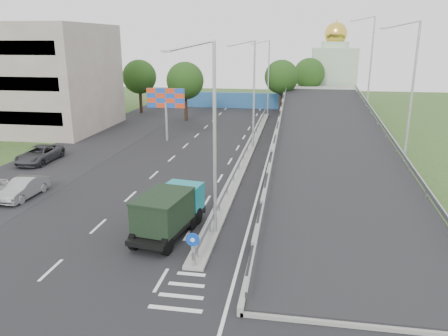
% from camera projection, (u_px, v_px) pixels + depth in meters
% --- Properties ---
extents(ground, '(160.00, 160.00, 0.00)m').
position_uv_depth(ground, '(182.00, 296.00, 18.18)').
color(ground, '#2D4C1E').
rests_on(ground, ground).
extents(road_surface, '(26.00, 90.00, 0.04)m').
position_uv_depth(road_surface, '(208.00, 164.00, 37.58)').
color(road_surface, black).
rests_on(road_surface, ground).
extents(parking_strip, '(8.00, 90.00, 0.05)m').
position_uv_depth(parking_strip, '(68.00, 157.00, 39.65)').
color(parking_strip, black).
rests_on(parking_strip, ground).
extents(median, '(1.00, 44.00, 0.20)m').
position_uv_depth(median, '(248.00, 153.00, 40.86)').
color(median, gray).
rests_on(median, ground).
extents(overpass_ramp, '(10.00, 50.00, 3.50)m').
position_uv_depth(overpass_ramp, '(331.00, 138.00, 39.20)').
color(overpass_ramp, gray).
rests_on(overpass_ramp, ground).
extents(median_guardrail, '(0.09, 44.00, 0.71)m').
position_uv_depth(median_guardrail, '(248.00, 146.00, 40.68)').
color(median_guardrail, gray).
rests_on(median_guardrail, median).
extents(sign_bollard, '(0.64, 0.23, 1.67)m').
position_uv_depth(sign_bollard, '(193.00, 249.00, 19.95)').
color(sign_bollard, black).
rests_on(sign_bollard, median).
extents(lamp_post_near, '(2.74, 0.18, 10.08)m').
position_uv_depth(lamp_post_near, '(211.00, 131.00, 22.20)').
color(lamp_post_near, '#B2B5B7').
rests_on(lamp_post_near, median).
extents(lamp_post_mid, '(2.74, 0.18, 10.08)m').
position_uv_depth(lamp_post_mid, '(252.00, 89.00, 41.13)').
color(lamp_post_mid, '#B2B5B7').
rests_on(lamp_post_mid, median).
extents(lamp_post_far, '(2.74, 0.18, 10.08)m').
position_uv_depth(lamp_post_far, '(267.00, 73.00, 60.05)').
color(lamp_post_far, '#B2B5B7').
rests_on(lamp_post_far, median).
extents(beige_building, '(24.00, 14.00, 12.00)m').
position_uv_depth(beige_building, '(4.00, 77.00, 51.53)').
color(beige_building, gray).
rests_on(beige_building, ground).
extents(blue_wall, '(30.00, 0.50, 2.40)m').
position_uv_depth(blue_wall, '(243.00, 101.00, 67.68)').
color(blue_wall, '#275D92').
rests_on(blue_wall, ground).
extents(church, '(7.00, 7.00, 13.80)m').
position_uv_depth(church, '(333.00, 71.00, 71.86)').
color(church, '#B2CCAD').
rests_on(church, ground).
extents(billboard, '(4.00, 0.24, 5.50)m').
position_uv_depth(billboard, '(166.00, 101.00, 44.92)').
color(billboard, '#B2B5B7').
rests_on(billboard, ground).
extents(tree_left_mid, '(4.80, 4.80, 7.60)m').
position_uv_depth(tree_left_mid, '(185.00, 81.00, 56.15)').
color(tree_left_mid, black).
rests_on(tree_left_mid, ground).
extents(tree_median_far, '(4.80, 4.80, 7.60)m').
position_uv_depth(tree_median_far, '(281.00, 77.00, 61.82)').
color(tree_median_far, black).
rests_on(tree_median_far, ground).
extents(tree_left_far, '(4.80, 4.80, 7.60)m').
position_uv_depth(tree_left_far, '(139.00, 77.00, 62.16)').
color(tree_left_far, black).
rests_on(tree_left_far, ground).
extents(tree_ramp_far, '(4.80, 4.80, 7.60)m').
position_uv_depth(tree_ramp_far, '(309.00, 74.00, 67.81)').
color(tree_ramp_far, black).
rests_on(tree_ramp_far, ground).
extents(dump_truck, '(2.95, 5.96, 2.52)m').
position_uv_depth(dump_truck, '(169.00, 210.00, 23.57)').
color(dump_truck, black).
rests_on(dump_truck, ground).
extents(parked_car_b, '(1.57, 4.14, 1.35)m').
position_uv_depth(parked_car_b, '(23.00, 188.00, 29.29)').
color(parked_car_b, gray).
rests_on(parked_car_b, ground).
extents(parked_car_c, '(2.40, 5.12, 1.42)m').
position_uv_depth(parked_car_c, '(39.00, 154.00, 37.79)').
color(parked_car_c, '#34363A').
rests_on(parked_car_c, ground).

